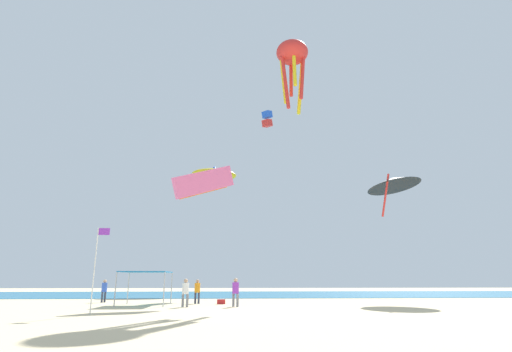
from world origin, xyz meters
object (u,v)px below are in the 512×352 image
Objects in this scene: kite_inflatable_yellow at (214,175)px; person_leftmost at (197,289)px; canopy_tent at (146,273)px; kite_delta_black at (393,182)px; kite_parafoil_pink at (204,182)px; person_near_tent at (104,289)px; person_central at (185,290)px; cooler_box at (221,301)px; kite_box_blue at (267,119)px; banner_flag at (96,262)px; kite_octopus_red at (292,56)px; person_rightmost at (236,290)px.

person_leftmost is at bearing 82.99° from kite_inflatable_yellow.
kite_delta_black reaches higher than canopy_tent.
person_near_tent is at bearing -49.31° from kite_parafoil_pink.
person_near_tent is 24.42m from kite_delta_black.
canopy_tent is at bearing 165.85° from person_central.
kite_parafoil_pink reaches higher than person_central.
cooler_box is 30.58m from kite_box_blue.
kite_inflatable_yellow reaches higher than canopy_tent.
banner_flag is (-3.89, -5.19, 1.49)m from person_central.
canopy_tent is 3.58m from person_central.
kite_box_blue is at bearing -143.64° from kite_parafoil_pink.
kite_delta_black is (14.13, 2.89, 9.38)m from cooler_box.
kite_octopus_red reaches higher than cooler_box.
canopy_tent is 20.94m from kite_delta_black.
kite_parafoil_pink is (-6.62, -19.81, -13.62)m from kite_box_blue.
canopy_tent is 1.96× the size of person_leftmost.
kite_box_blue reaches higher than cooler_box.
kite_inflatable_yellow is 24.01m from kite_delta_black.
canopy_tent is 0.71× the size of kite_parafoil_pink.
kite_parafoil_pink is at bearing 98.26° from person_central.
person_near_tent is at bearing 96.24° from kite_box_blue.
cooler_box is at bearing 127.09° from kite_octopus_red.
person_leftmost is 2.89× the size of cooler_box.
canopy_tent is 24.06m from kite_octopus_red.
cooler_box is 8.75m from kite_parafoil_pink.
person_rightmost is at bearing -71.24° from cooler_box.
kite_inflatable_yellow reaches higher than kite_parafoil_pink.
banner_flag is 1.79× the size of kite_box_blue.
person_near_tent is at bearing -163.03° from person_leftmost.
kite_delta_black is 1.39× the size of kite_parafoil_pink.
person_rightmost is 3.09m from cooler_box.
kite_box_blue reaches higher than person_rightmost.
kite_delta_black is (7.92, -2.07, -12.91)m from kite_octopus_red.
kite_delta_black reaches higher than person_leftmost.
cooler_box is 0.09× the size of kite_delta_black.
kite_inflatable_yellow reaches higher than person_leftmost.
kite_inflatable_yellow is (7.01, 17.84, 13.59)m from person_near_tent.
kite_inflatable_yellow is (-1.72, 20.22, 14.37)m from cooler_box.
kite_inflatable_yellow is (4.32, 28.37, 12.06)m from banner_flag.
person_near_tent is 0.36× the size of kite_parafoil_pink.
person_leftmost is at bearing 63.28° from banner_flag.
kite_octopus_red is (12.25, 13.11, 19.98)m from banner_flag.
kite_parafoil_pink reaches higher than kite_delta_black.
person_central is 0.27× the size of kite_delta_black.
kite_delta_black reaches higher than cooler_box.
person_near_tent is at bearing 164.74° from cooler_box.
person_near_tent is at bearing 159.76° from person_central.
canopy_tent reaches higher than person_near_tent.
person_leftmost is 0.26× the size of kite_delta_black.
person_central is 3.76m from cooler_box.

